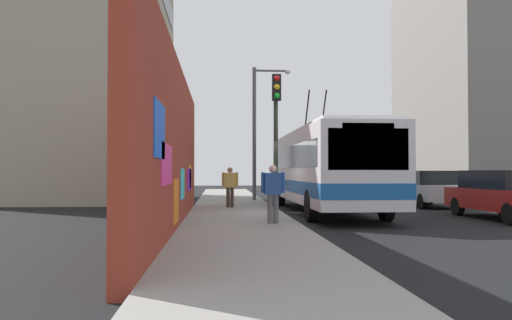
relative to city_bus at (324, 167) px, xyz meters
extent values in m
plane|color=black|center=(-2.16, 1.80, -1.72)|extent=(80.00, 80.00, 0.00)
cube|color=gray|center=(-2.16, 3.40, -1.64)|extent=(48.00, 3.20, 0.15)
cube|color=maroon|center=(-5.53, 5.15, 0.45)|extent=(15.27, 0.30, 4.34)
cube|color=orange|center=(-7.14, 4.99, -0.86)|extent=(1.33, 0.02, 1.03)
cube|color=#33D8E5|center=(-4.97, 4.99, -0.52)|extent=(1.31, 0.02, 0.85)
cube|color=#8C19D8|center=(-1.64, 4.99, -0.44)|extent=(2.05, 0.02, 0.74)
cube|color=yellow|center=(-1.28, 4.99, -0.35)|extent=(1.01, 0.02, 0.77)
cube|color=blue|center=(-10.54, 4.99, 0.51)|extent=(1.53, 0.02, 0.95)
cube|color=#F2338C|center=(-9.31, 4.99, -0.05)|extent=(1.99, 0.02, 0.79)
cube|color=#9E937F|center=(8.40, 11.00, 4.70)|extent=(9.69, 8.27, 12.84)
cube|color=black|center=(8.40, 6.84, 2.68)|extent=(8.23, 0.04, 1.10)
cube|color=black|center=(8.40, 6.84, 5.88)|extent=(8.23, 0.04, 1.10)
cube|color=black|center=(8.40, 6.84, 9.08)|extent=(8.23, 0.04, 1.10)
cube|color=gray|center=(15.67, -15.20, 7.76)|extent=(12.98, 9.70, 18.96)
cube|color=silver|center=(0.01, 0.00, -0.02)|extent=(11.73, 2.59, 2.50)
cube|color=silver|center=(0.01, 0.00, 1.29)|extent=(11.26, 2.38, 0.12)
cube|color=#1959A5|center=(0.01, 0.00, -0.72)|extent=(11.75, 2.61, 0.44)
cube|color=black|center=(-5.84, 0.00, 0.42)|extent=(0.04, 2.20, 1.13)
cube|color=black|center=(0.01, 0.00, 0.36)|extent=(10.79, 2.62, 0.80)
cube|color=orange|center=(-5.83, 0.00, 0.98)|extent=(0.06, 1.42, 0.28)
cylinder|color=black|center=(1.77, -0.35, 2.13)|extent=(1.43, 0.06, 2.00)
cylinder|color=black|center=(1.77, 0.35, 2.13)|extent=(1.43, 0.06, 2.00)
cylinder|color=black|center=(-3.75, -1.17, -1.22)|extent=(1.00, 0.28, 1.00)
cylinder|color=black|center=(-3.75, 1.17, -1.22)|extent=(1.00, 0.28, 1.00)
cylinder|color=black|center=(3.76, -1.17, -1.22)|extent=(1.00, 0.28, 1.00)
cylinder|color=black|center=(3.76, 1.17, -1.22)|extent=(1.00, 0.28, 1.00)
cube|color=#B21E19|center=(-3.49, -5.20, -1.07)|extent=(4.94, 1.87, 0.66)
cube|color=black|center=(-3.39, -5.20, -0.44)|extent=(2.96, 1.69, 0.60)
cylinder|color=black|center=(-5.12, -4.36, -1.40)|extent=(0.64, 0.22, 0.64)
cylinder|color=black|center=(-1.86, -6.04, -1.40)|extent=(0.64, 0.22, 0.64)
cylinder|color=black|center=(-1.86, -4.36, -1.40)|extent=(0.64, 0.22, 0.64)
cube|color=#B7B7BC|center=(2.88, -5.20, -1.07)|extent=(4.78, 1.82, 0.66)
cube|color=black|center=(2.97, -5.20, -0.44)|extent=(2.87, 1.64, 0.60)
cylinder|color=black|center=(1.30, -6.01, -1.40)|extent=(0.64, 0.22, 0.64)
cylinder|color=black|center=(1.30, -4.39, -1.40)|extent=(0.64, 0.22, 0.64)
cylinder|color=black|center=(4.45, -6.01, -1.40)|extent=(0.64, 0.22, 0.64)
cylinder|color=black|center=(4.45, -4.39, -1.40)|extent=(0.64, 0.22, 0.64)
cylinder|color=#595960|center=(-5.58, 2.46, -1.18)|extent=(0.14, 0.14, 0.77)
cylinder|color=#595960|center=(-5.58, 2.62, -1.18)|extent=(0.14, 0.14, 0.77)
cube|color=#264C99|center=(-5.58, 2.54, -0.50)|extent=(0.22, 0.45, 0.58)
cylinder|color=#264C99|center=(-5.58, 2.26, -0.47)|extent=(0.09, 0.09, 0.55)
cylinder|color=#264C99|center=(-5.58, 2.81, -0.47)|extent=(0.09, 0.09, 0.55)
sphere|color=beige|center=(-5.58, 2.54, -0.11)|extent=(0.21, 0.21, 0.21)
cylinder|color=#3F3326|center=(0.73, 3.47, -1.18)|extent=(0.14, 0.14, 0.77)
cylinder|color=#3F3326|center=(0.73, 3.63, -1.18)|extent=(0.14, 0.14, 0.77)
cube|color=gold|center=(0.73, 3.55, -0.51)|extent=(0.22, 0.45, 0.58)
cylinder|color=gold|center=(0.73, 3.27, -0.48)|extent=(0.09, 0.09, 0.55)
cylinder|color=gold|center=(0.73, 3.82, -0.48)|extent=(0.09, 0.09, 0.55)
sphere|color=#936B4C|center=(0.73, 3.55, -0.12)|extent=(0.21, 0.21, 0.21)
cylinder|color=#2D382D|center=(-2.82, 2.15, 0.70)|extent=(0.14, 0.14, 4.53)
cube|color=black|center=(-3.04, 2.15, 2.51)|extent=(0.20, 0.28, 0.84)
sphere|color=red|center=(-3.15, 2.15, 2.79)|extent=(0.18, 0.18, 0.18)
sphere|color=yellow|center=(-3.15, 2.15, 2.51)|extent=(0.18, 0.18, 0.18)
sphere|color=green|center=(-3.15, 2.15, 2.23)|extent=(0.18, 0.18, 0.18)
cylinder|color=#4C4C51|center=(5.70, 2.25, 1.69)|extent=(0.18, 0.18, 6.51)
cylinder|color=#4C4C51|center=(5.70, 1.42, 4.79)|extent=(0.10, 1.65, 0.10)
ellipsoid|color=silver|center=(5.70, 0.60, 4.74)|extent=(0.44, 0.28, 0.20)
cylinder|color=black|center=(-0.59, 1.20, -1.72)|extent=(1.23, 1.23, 0.00)
camera|label=1|loc=(-19.25, 4.00, -0.19)|focal=35.95mm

